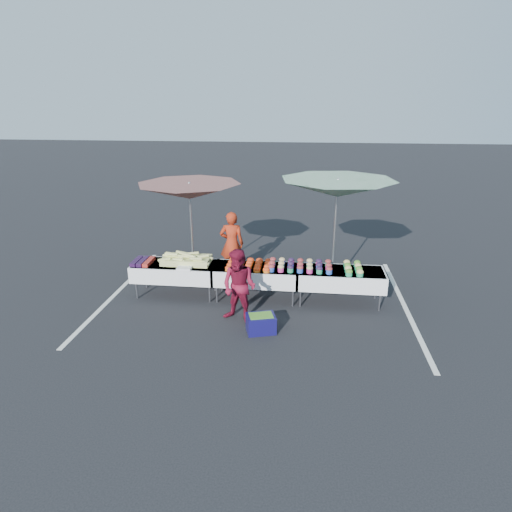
# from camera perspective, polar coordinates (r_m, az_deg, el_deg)

# --- Properties ---
(ground) EXTENTS (80.00, 80.00, 0.00)m
(ground) POSITION_cam_1_polar(r_m,az_deg,el_deg) (9.53, 0.00, -5.66)
(ground) COLOR black
(stripe_left) EXTENTS (0.10, 5.00, 0.00)m
(stripe_left) POSITION_cam_1_polar(r_m,az_deg,el_deg) (10.36, -17.92, -4.51)
(stripe_left) COLOR silver
(stripe_left) RESTS_ON ground
(stripe_right) EXTENTS (0.10, 5.00, 0.00)m
(stripe_right) POSITION_cam_1_polar(r_m,az_deg,el_deg) (9.74, 19.17, -6.27)
(stripe_right) COLOR silver
(stripe_right) RESTS_ON ground
(table_left) EXTENTS (1.86, 0.81, 0.75)m
(table_left) POSITION_cam_1_polar(r_m,az_deg,el_deg) (9.66, -10.68, -1.91)
(table_left) COLOR white
(table_left) RESTS_ON ground
(table_center) EXTENTS (1.86, 0.81, 0.75)m
(table_center) POSITION_cam_1_polar(r_m,az_deg,el_deg) (9.30, 0.00, -2.42)
(table_center) COLOR white
(table_center) RESTS_ON ground
(table_right) EXTENTS (1.86, 0.81, 0.75)m
(table_right) POSITION_cam_1_polar(r_m,az_deg,el_deg) (9.28, 11.12, -2.85)
(table_right) COLOR white
(table_right) RESTS_ON ground
(berry_punnets) EXTENTS (0.40, 0.54, 0.08)m
(berry_punnets) POSITION_cam_1_polar(r_m,az_deg,el_deg) (9.76, -14.84, -0.71)
(berry_punnets) COLOR black
(berry_punnets) RESTS_ON table_left
(corn_pile) EXTENTS (1.16, 0.57, 0.26)m
(corn_pile) POSITION_cam_1_polar(r_m,az_deg,el_deg) (9.54, -9.22, -0.45)
(corn_pile) COLOR #AFBB60
(corn_pile) RESTS_ON table_left
(plastic_bags) EXTENTS (0.30, 0.25, 0.05)m
(plastic_bags) POSITION_cam_1_polar(r_m,az_deg,el_deg) (9.24, -9.50, -1.58)
(plastic_bags) COLOR white
(plastic_bags) RESTS_ON table_left
(carrot_bowls) EXTENTS (0.95, 0.69, 0.11)m
(carrot_bowls) POSITION_cam_1_polar(r_m,az_deg,el_deg) (9.23, -0.93, -1.15)
(carrot_bowls) COLOR #D36117
(carrot_bowls) RESTS_ON table_center
(potato_cups) EXTENTS (1.34, 0.58, 0.16)m
(potato_cups) POSITION_cam_1_polar(r_m,az_deg,el_deg) (9.16, 5.92, -1.23)
(potato_cups) COLOR #264BB4
(potato_cups) RESTS_ON table_right
(bean_baskets) EXTENTS (0.36, 0.68, 0.15)m
(bean_baskets) POSITION_cam_1_polar(r_m,az_deg,el_deg) (9.21, 12.83, -1.56)
(bean_baskets) COLOR #238C5B
(bean_baskets) RESTS_ON table_right
(vendor) EXTENTS (0.62, 0.43, 1.62)m
(vendor) POSITION_cam_1_polar(r_m,az_deg,el_deg) (10.58, -3.25, 1.65)
(vendor) COLOR #A22912
(vendor) RESTS_ON ground
(customer) EXTENTS (0.87, 0.78, 1.48)m
(customer) POSITION_cam_1_polar(r_m,az_deg,el_deg) (8.29, -2.26, -4.10)
(customer) COLOR maroon
(customer) RESTS_ON ground
(umbrella_left) EXTENTS (2.43, 2.43, 2.42)m
(umbrella_left) POSITION_cam_1_polar(r_m,az_deg,el_deg) (9.89, -8.85, 8.44)
(umbrella_left) COLOR black
(umbrella_left) RESTS_ON ground
(umbrella_right) EXTENTS (3.09, 3.09, 2.58)m
(umbrella_right) POSITION_cam_1_polar(r_m,az_deg,el_deg) (9.48, 10.80, 8.76)
(umbrella_right) COLOR black
(umbrella_right) RESTS_ON ground
(storage_bin) EXTENTS (0.62, 0.52, 0.35)m
(storage_bin) POSITION_cam_1_polar(r_m,az_deg,el_deg) (8.15, 0.66, -8.93)
(storage_bin) COLOR #100E46
(storage_bin) RESTS_ON ground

